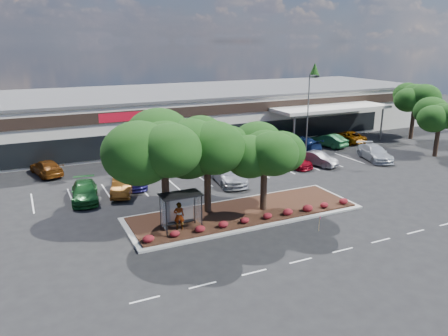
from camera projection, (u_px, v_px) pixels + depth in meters
name	position (u px, v px, depth m)	size (l,w,h in m)	color
ground	(296.00, 229.00, 30.69)	(160.00, 160.00, 0.00)	black
retail_store	(154.00, 114.00, 59.23)	(80.40, 25.20, 6.25)	silver
landscape_island	(244.00, 212.00, 33.30)	(18.00, 6.00, 0.26)	#A8A8A3
lane_markings	(229.00, 186.00, 39.67)	(33.12, 20.06, 0.01)	silver
shrub_row	(258.00, 217.00, 31.37)	(17.00, 0.80, 0.50)	maroon
bus_shelter	(180.00, 201.00, 29.50)	(2.75, 1.55, 2.59)	black
island_tree_west	(165.00, 169.00, 30.11)	(7.20, 7.20, 7.89)	#0D340E
island_tree_mid	(207.00, 165.00, 32.24)	(6.60, 6.60, 7.32)	#0D340E
island_tree_east	(264.00, 169.00, 32.71)	(5.80, 5.80, 6.50)	#0D340E
tree_east_near	(438.00, 128.00, 49.20)	(5.60, 5.60, 6.51)	#0D340E
tree_east_far	(414.00, 111.00, 58.04)	(6.40, 6.40, 7.62)	#0D340E
conifer_north_east	(314.00, 87.00, 81.62)	(3.96, 3.96, 9.00)	#0D340E
person_waiting	(179.00, 216.00, 29.74)	(0.72, 0.47, 1.97)	#594C47
light_pole	(308.00, 121.00, 49.18)	(1.42, 0.70, 9.21)	#A8A8A3
survey_stake	(319.00, 222.00, 30.14)	(0.07, 0.14, 1.09)	tan
car_0	(85.00, 192.00, 36.01)	(2.08, 5.11, 1.48)	#164D1E
car_1	(123.00, 186.00, 37.48)	(1.60, 4.59, 1.51)	brown
car_2	(132.00, 178.00, 39.66)	(2.08, 5.12, 1.48)	navy
car_3	(214.00, 165.00, 43.60)	(2.22, 5.47, 1.59)	navy
car_4	(228.00, 174.00, 40.49)	(2.38, 5.85, 1.70)	#9EA0AA
car_5	(292.00, 160.00, 45.70)	(1.95, 4.80, 1.39)	maroon
car_7	(318.00, 159.00, 46.25)	(1.53, 4.38, 1.44)	#5C5B62
car_8	(375.00, 153.00, 48.28)	(2.27, 5.58, 1.62)	#B5BAC2
car_9	(46.00, 168.00, 42.87)	(2.09, 5.14, 1.49)	brown
car_10	(139.00, 156.00, 47.37)	(1.47, 4.22, 1.39)	#1C4725
car_11	(170.00, 151.00, 48.96)	(1.71, 4.91, 1.62)	black
car_12	(198.00, 151.00, 49.68)	(2.39, 5.19, 1.44)	navy
car_13	(222.00, 154.00, 47.58)	(2.32, 5.70, 1.66)	#AEB5BB
car_14	(261.00, 148.00, 50.90)	(2.38, 5.16, 1.44)	maroon
car_15	(301.00, 143.00, 52.75)	(2.29, 5.63, 1.64)	navy
car_16	(328.00, 140.00, 54.42)	(1.71, 4.89, 1.61)	#1C562C
car_17	(348.00, 137.00, 56.90)	(2.46, 5.34, 1.48)	#733B04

